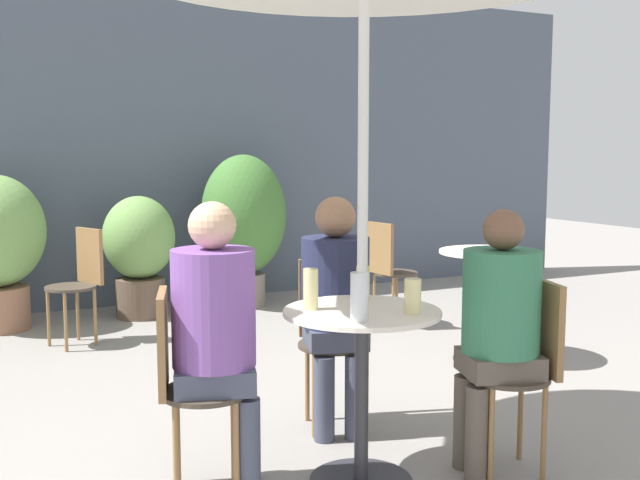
# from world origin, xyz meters

# --- Properties ---
(storefront_wall) EXTENTS (10.00, 0.06, 3.00)m
(storefront_wall) POSITION_xyz_m (0.00, 4.18, 1.50)
(storefront_wall) COLOR #4C5666
(storefront_wall) RESTS_ON ground_plane
(cafe_table_near) EXTENTS (0.66, 0.66, 0.75)m
(cafe_table_near) POSITION_xyz_m (0.11, -0.06, 0.52)
(cafe_table_near) COLOR #2D2D33
(cafe_table_near) RESTS_ON ground_plane
(cafe_table_far) EXTENTS (0.66, 0.66, 0.75)m
(cafe_table_far) POSITION_xyz_m (1.79, 1.22, 0.52)
(cafe_table_far) COLOR #2D2D33
(cafe_table_far) RESTS_ON ground_plane
(bistro_chair_0) EXTENTS (0.40, 0.38, 0.85)m
(bistro_chair_0) POSITION_xyz_m (0.82, -0.27, 0.51)
(bistro_chair_0) COLOR #42382D
(bistro_chair_0) RESTS_ON ground_plane
(bistro_chair_1) EXTENTS (0.38, 0.40, 0.85)m
(bistro_chair_1) POSITION_xyz_m (0.32, 0.64, 0.51)
(bistro_chair_1) COLOR #42382D
(bistro_chair_1) RESTS_ON ground_plane
(bistro_chair_2) EXTENTS (0.40, 0.38, 0.85)m
(bistro_chair_2) POSITION_xyz_m (-0.59, 0.15, 0.51)
(bistro_chair_2) COLOR #42382D
(bistro_chair_2) RESTS_ON ground_plane
(bistro_chair_3) EXTENTS (0.38, 0.36, 0.85)m
(bistro_chair_3) POSITION_xyz_m (1.70, 2.36, 0.51)
(bistro_chair_3) COLOR #42382D
(bistro_chair_3) RESTS_ON ground_plane
(bistro_chair_4) EXTENTS (0.41, 0.39, 0.85)m
(bistro_chair_4) POSITION_xyz_m (-0.60, 2.87, 0.51)
(bistro_chair_4) COLOR #42382D
(bistro_chair_4) RESTS_ON ground_plane
(seated_person_0) EXTENTS (0.38, 0.36, 1.16)m
(seated_person_0) POSITION_xyz_m (0.69, -0.23, 0.69)
(seated_person_0) COLOR brown
(seated_person_0) RESTS_ON ground_plane
(seated_person_1) EXTENTS (0.37, 0.39, 1.19)m
(seated_person_1) POSITION_xyz_m (0.28, 0.51, 0.70)
(seated_person_1) COLOR #42475B
(seated_person_1) RESTS_ON ground_plane
(seated_person_2) EXTENTS (0.39, 0.37, 1.21)m
(seated_person_2) POSITION_xyz_m (-0.46, 0.11, 0.71)
(seated_person_2) COLOR #42475B
(seated_person_2) RESTS_ON ground_plane
(beer_glass_0) EXTENTS (0.07, 0.07, 0.19)m
(beer_glass_0) POSITION_xyz_m (0.00, -0.25, 0.85)
(beer_glass_0) COLOR silver
(beer_glass_0) RESTS_ON cafe_table_near
(beer_glass_1) EXTENTS (0.07, 0.07, 0.14)m
(beer_glass_1) POSITION_xyz_m (0.26, -0.22, 0.82)
(beer_glass_1) COLOR beige
(beer_glass_1) RESTS_ON cafe_table_near
(beer_glass_2) EXTENTS (0.06, 0.06, 0.15)m
(beer_glass_2) POSITION_xyz_m (0.22, 0.12, 0.83)
(beer_glass_2) COLOR #DBC65B
(beer_glass_2) RESTS_ON cafe_table_near
(beer_glass_3) EXTENTS (0.06, 0.06, 0.17)m
(beer_glass_3) POSITION_xyz_m (-0.07, 0.04, 0.84)
(beer_glass_3) COLOR beige
(beer_glass_3) RESTS_ON cafe_table_near
(potted_plant_1) EXTENTS (0.61, 0.61, 1.04)m
(potted_plant_1) POSITION_xyz_m (-0.01, 3.60, 0.59)
(potted_plant_1) COLOR brown
(potted_plant_1) RESTS_ON ground_plane
(potted_plant_2) EXTENTS (0.77, 0.77, 1.38)m
(potted_plant_2) POSITION_xyz_m (0.95, 3.63, 0.80)
(potted_plant_2) COLOR slate
(potted_plant_2) RESTS_ON ground_plane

